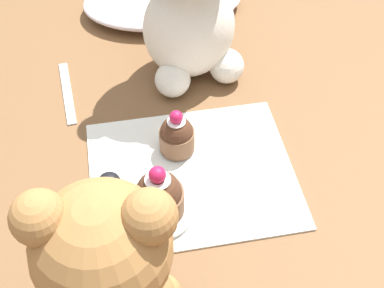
# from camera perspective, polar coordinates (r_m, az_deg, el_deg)

# --- Properties ---
(ground_plane) EXTENTS (4.00, 4.00, 0.00)m
(ground_plane) POSITION_cam_1_polar(r_m,az_deg,el_deg) (0.65, 0.00, -3.27)
(ground_plane) COLOR brown
(knitted_placemat) EXTENTS (0.24, 0.21, 0.01)m
(knitted_placemat) POSITION_cam_1_polar(r_m,az_deg,el_deg) (0.65, 0.00, -3.11)
(knitted_placemat) COLOR silver
(knitted_placemat) RESTS_ON ground_plane
(teddy_bear_tan) EXTENTS (0.12, 0.13, 0.23)m
(teddy_bear_tan) POSITION_cam_1_polar(r_m,az_deg,el_deg) (0.45, -8.67, -14.12)
(teddy_bear_tan) COLOR #A3703D
(teddy_bear_tan) RESTS_ON ground_plane
(cupcake_near_cream_bear) EXTENTS (0.04, 0.04, 0.06)m
(cupcake_near_cream_bear) POSITION_cam_1_polar(r_m,az_deg,el_deg) (0.65, -1.64, 0.96)
(cupcake_near_cream_bear) COLOR brown
(cupcake_near_cream_bear) RESTS_ON knitted_placemat
(saucer_plate) EXTENTS (0.08, 0.08, 0.01)m
(saucer_plate) POSITION_cam_1_polar(r_m,az_deg,el_deg) (0.61, -3.42, -7.07)
(saucer_plate) COLOR silver
(saucer_plate) RESTS_ON knitted_placemat
(cupcake_near_tan_bear) EXTENTS (0.06, 0.06, 0.07)m
(cupcake_near_tan_bear) POSITION_cam_1_polar(r_m,az_deg,el_deg) (0.59, -3.54, -5.53)
(cupcake_near_tan_bear) COLOR brown
(cupcake_near_tan_bear) RESTS_ON saucer_plate
(teaspoon) EXTENTS (0.02, 0.13, 0.01)m
(teaspoon) POSITION_cam_1_polar(r_m,az_deg,el_deg) (0.77, -13.17, 5.42)
(teaspoon) COLOR silver
(teaspoon) RESTS_ON ground_plane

